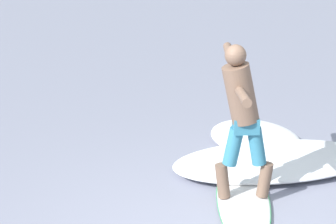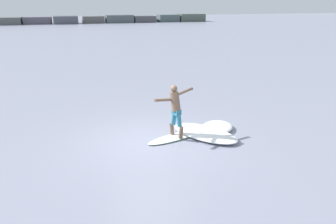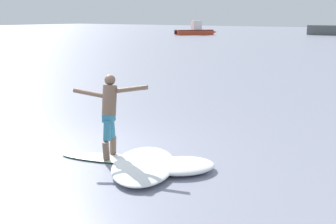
% 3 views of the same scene
% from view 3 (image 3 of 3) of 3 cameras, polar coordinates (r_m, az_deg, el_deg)
% --- Properties ---
extents(ground_plane, '(200.00, 200.00, 0.00)m').
position_cam_3_polar(ground_plane, '(10.13, -11.23, -4.95)').
color(ground_plane, gray).
extents(surfboard, '(2.33, 1.18, 0.20)m').
position_cam_3_polar(surfboard, '(9.55, -6.88, -5.63)').
color(surfboard, white).
rests_on(surfboard, ground).
extents(surfer, '(1.47, 0.75, 1.66)m').
position_cam_3_polar(surfer, '(9.37, -7.15, 0.32)').
color(surfer, brown).
rests_on(surfer, surfboard).
extents(fishing_boat_near_jetty, '(4.77, 5.54, 2.91)m').
position_cam_3_polar(fishing_boat_near_jetty, '(67.45, 3.36, 9.87)').
color(fishing_boat_near_jetty, '#C23D23').
rests_on(fishing_boat_near_jetty, ground).
extents(wave_foam_at_tail, '(1.60, 1.63, 0.20)m').
position_cam_3_polar(wave_foam_at_tail, '(8.82, 1.64, -6.57)').
color(wave_foam_at_tail, white).
rests_on(wave_foam_at_tail, ground).
extents(wave_foam_at_nose, '(2.23, 2.64, 0.19)m').
position_cam_3_polar(wave_foam_at_nose, '(8.89, -2.99, -6.48)').
color(wave_foam_at_nose, white).
rests_on(wave_foam_at_nose, ground).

